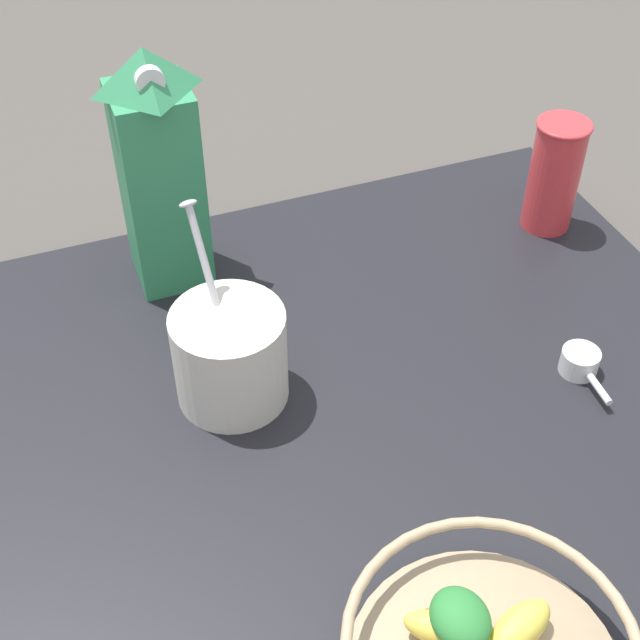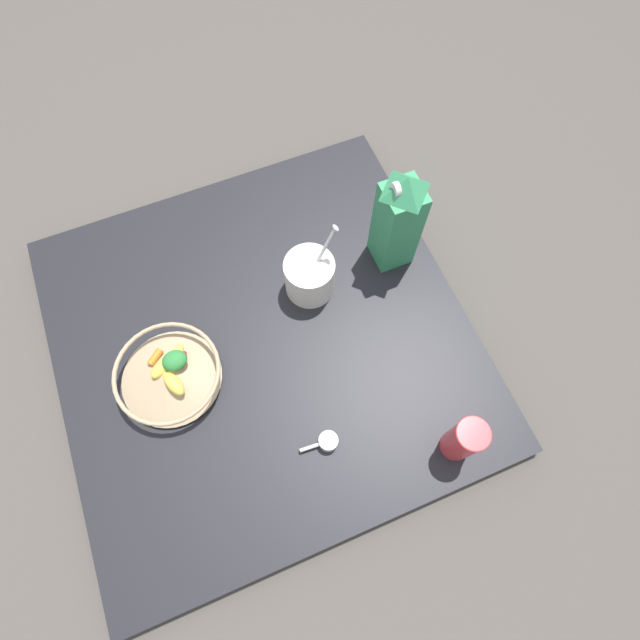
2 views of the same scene
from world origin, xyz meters
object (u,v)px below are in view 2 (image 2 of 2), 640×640
object	(u,v)px
milk_carton	(398,220)
yogurt_tub	(310,275)
fruit_bowl	(169,374)
drinking_cup	(464,440)

from	to	relation	value
milk_carton	yogurt_tub	world-z (taller)	milk_carton
milk_carton	fruit_bowl	bearing A→B (deg)	-79.50
fruit_bowl	drinking_cup	xyz separation A→B (m)	(0.38, 0.53, 0.04)
milk_carton	drinking_cup	bearing A→B (deg)	-8.71
fruit_bowl	yogurt_tub	world-z (taller)	yogurt_tub
milk_carton	yogurt_tub	size ratio (longest dim) A/B	1.41
milk_carton	drinking_cup	size ratio (longest dim) A/B	1.97
yogurt_tub	drinking_cup	bearing A→B (deg)	17.16
milk_carton	drinking_cup	xyz separation A→B (m)	(0.50, -0.08, -0.07)
fruit_bowl	milk_carton	xyz separation A→B (m)	(-0.11, 0.61, 0.12)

